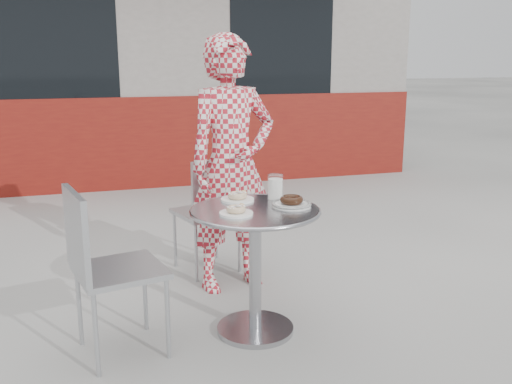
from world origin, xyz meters
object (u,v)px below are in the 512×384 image
object	(u,v)px
plate_checker	(292,203)
chair_left	(119,303)
chair_far	(208,236)
plate_far	(238,197)
plate_near	(236,211)
milk_cup	(275,188)
seated_person	(232,165)
bistro_table	(255,240)

from	to	relation	value
plate_checker	chair_left	bearing A→B (deg)	-178.67
chair_far	plate_far	bearing A→B (deg)	74.99
plate_near	milk_cup	xyz separation A→B (m)	(0.28, 0.24, 0.04)
seated_person	plate_near	xyz separation A→B (m)	(-0.16, -0.71, -0.09)
plate_checker	milk_cup	xyz separation A→B (m)	(-0.03, 0.17, 0.05)
plate_near	chair_left	bearing A→B (deg)	175.06
chair_far	seated_person	bearing A→B (deg)	91.77
plate_near	milk_cup	bearing A→B (deg)	40.33
chair_left	seated_person	world-z (taller)	seated_person
seated_person	bistro_table	bearing A→B (deg)	-106.22
plate_near	chair_far	bearing A→B (deg)	86.47
chair_left	plate_checker	world-z (taller)	chair_left
chair_far	plate_checker	world-z (taller)	chair_far
bistro_table	plate_near	bearing A→B (deg)	-150.05
plate_far	plate_near	size ratio (longest dim) A/B	1.07
chair_far	bistro_table	bearing A→B (deg)	77.15
chair_left	seated_person	size ratio (longest dim) A/B	0.54
bistro_table	chair_far	world-z (taller)	chair_far
chair_left	plate_near	bearing A→B (deg)	-107.34
plate_far	chair_left	bearing A→B (deg)	-162.16
bistro_table	chair_left	size ratio (longest dim) A/B	0.81
bistro_table	seated_person	world-z (taller)	seated_person
chair_far	plate_far	xyz separation A→B (m)	(0.01, -0.76, 0.45)
plate_far	chair_far	bearing A→B (deg)	91.01
bistro_table	plate_near	world-z (taller)	plate_near
plate_far	plate_checker	size ratio (longest dim) A/B	0.86
chair_far	seated_person	size ratio (longest dim) A/B	0.51
plate_checker	milk_cup	distance (m)	0.18
bistro_table	plate_far	world-z (taller)	plate_far
chair_left	plate_checker	distance (m)	0.99
bistro_table	plate_far	bearing A→B (deg)	101.49
plate_far	milk_cup	bearing A→B (deg)	-6.50
plate_checker	plate_near	bearing A→B (deg)	-167.25
chair_far	plate_checker	size ratio (longest dim) A/B	3.84
bistro_table	chair_far	distance (m)	0.99
seated_person	milk_cup	distance (m)	0.49
plate_near	plate_checker	bearing A→B (deg)	12.75
seated_person	plate_checker	xyz separation A→B (m)	(0.15, -0.64, -0.09)
chair_far	milk_cup	distance (m)	0.95
plate_far	plate_checker	bearing A→B (deg)	-38.89
chair_far	chair_left	xyz separation A→B (m)	(-0.64, -0.97, 0.01)
seated_person	plate_far	world-z (taller)	seated_person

